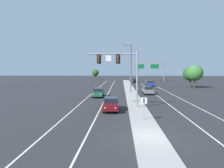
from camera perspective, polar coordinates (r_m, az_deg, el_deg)
ground_plane at (r=16.04m, az=10.20°, el=-14.35°), size 260.00×260.00×0.00m
median_island at (r=33.51m, az=6.06°, el=-4.37°), size 2.40×110.00×0.15m
lane_stripe_oncoming_center at (r=40.47m, az=-1.23°, el=-2.95°), size 0.14×100.00×0.01m
lane_stripe_receding_center at (r=40.95m, az=12.03°, el=-2.96°), size 0.14×100.00×0.01m
edge_stripe_left at (r=40.81m, az=-5.87°, el=-2.91°), size 0.14×100.00×0.01m
edge_stripe_right at (r=41.63m, az=16.52°, el=-2.93°), size 0.14×100.00×0.01m
overhead_signal_mast at (r=26.55m, az=2.73°, el=4.67°), size 6.21×0.44×7.20m
median_sign_post at (r=20.48m, az=8.72°, el=-5.66°), size 0.60×0.10×2.20m
street_lamp_median at (r=43.81m, az=4.94°, el=5.18°), size 2.58×0.28×10.00m
car_oncoming_darkred at (r=25.45m, az=-0.27°, el=-5.41°), size 1.88×4.50×1.58m
car_oncoming_green at (r=37.42m, az=-3.76°, el=-2.30°), size 1.82×4.47×1.58m
car_receding_grey at (r=42.07m, az=9.76°, el=-1.62°), size 1.88×4.49×1.58m
car_receding_blue at (r=61.25m, az=10.46°, el=0.21°), size 1.86×4.49×1.58m
car_receding_black at (r=75.88m, az=6.48°, el=1.03°), size 1.83×4.48×1.58m
highway_sign_gantry at (r=83.08m, az=9.63°, el=4.96°), size 13.28×0.42×7.50m
tree_far_left_b at (r=98.91m, az=-4.57°, el=3.11°), size 3.27×3.27×4.74m
tree_far_right_b at (r=58.36m, az=21.76°, el=2.83°), size 4.16×4.16×6.02m
tree_far_right_c at (r=59.98m, az=20.68°, el=2.69°), size 3.94×3.94×5.70m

